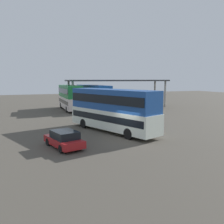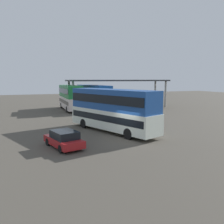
{
  "view_description": "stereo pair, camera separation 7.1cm",
  "coord_description": "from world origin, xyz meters",
  "px_view_note": "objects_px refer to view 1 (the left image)",
  "views": [
    {
      "loc": [
        -8.83,
        -18.59,
        5.27
      ],
      "look_at": [
        0.12,
        3.65,
        2.0
      ],
      "focal_mm": 38.57,
      "sensor_mm": 36.0,
      "label": 1
    },
    {
      "loc": [
        -8.76,
        -18.62,
        5.27
      ],
      "look_at": [
        0.12,
        3.65,
        2.0
      ],
      "focal_mm": 38.57,
      "sensor_mm": 36.0,
      "label": 2
    }
  ],
  "objects_px": {
    "parked_hatchback": "(64,139)",
    "double_decker_near_canopy": "(70,97)",
    "double_decker_mid_row": "(93,96)",
    "double_decker_main": "(112,109)"
  },
  "relations": [
    {
      "from": "parked_hatchback",
      "to": "double_decker_mid_row",
      "type": "height_order",
      "value": "double_decker_mid_row"
    },
    {
      "from": "double_decker_main",
      "to": "double_decker_near_canopy",
      "type": "xyz_separation_m",
      "value": [
        -0.22,
        18.92,
        -0.02
      ]
    },
    {
      "from": "parked_hatchback",
      "to": "double_decker_near_canopy",
      "type": "xyz_separation_m",
      "value": [
        5.4,
        22.95,
        1.65
      ]
    },
    {
      "from": "parked_hatchback",
      "to": "double_decker_main",
      "type": "bearing_deg",
      "value": -68.76
    },
    {
      "from": "double_decker_main",
      "to": "double_decker_mid_row",
      "type": "xyz_separation_m",
      "value": [
        3.94,
        18.89,
        -0.02
      ]
    },
    {
      "from": "double_decker_main",
      "to": "double_decker_near_canopy",
      "type": "bearing_deg",
      "value": -19.33
    },
    {
      "from": "double_decker_near_canopy",
      "to": "double_decker_mid_row",
      "type": "bearing_deg",
      "value": -88.83
    },
    {
      "from": "double_decker_main",
      "to": "parked_hatchback",
      "type": "relative_size",
      "value": 2.61
    },
    {
      "from": "parked_hatchback",
      "to": "double_decker_mid_row",
      "type": "distance_m",
      "value": 24.88
    },
    {
      "from": "double_decker_near_canopy",
      "to": "double_decker_mid_row",
      "type": "xyz_separation_m",
      "value": [
        4.16,
        -0.03,
        0.0
      ]
    }
  ]
}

